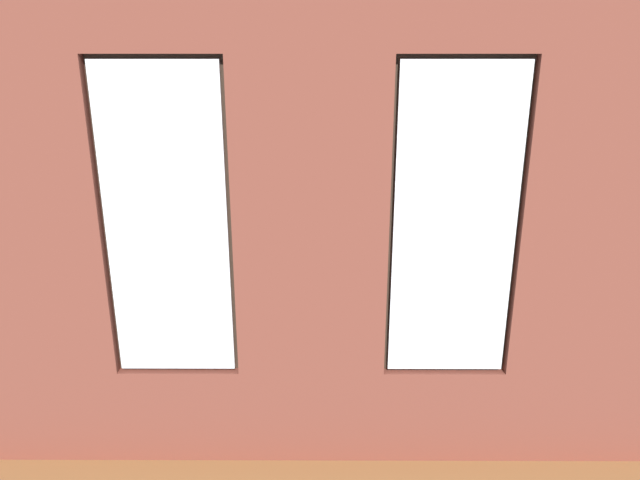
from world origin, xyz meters
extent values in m
cube|color=brown|center=(0.00, 0.00, -0.05)|extent=(6.63, 5.41, 0.10)
cube|color=brown|center=(-2.20, 2.33, 1.76)|extent=(1.63, 0.16, 3.52)
cube|color=brown|center=(0.00, 2.33, 1.76)|extent=(1.04, 0.16, 3.52)
cube|color=brown|center=(-0.95, 2.33, 0.37)|extent=(0.87, 0.16, 0.74)
cube|color=brown|center=(-0.95, 2.33, 3.22)|extent=(0.87, 0.16, 0.61)
cube|color=white|center=(-0.95, 2.37, 1.83)|extent=(0.81, 0.03, 2.12)
cube|color=#38281E|center=(-0.95, 2.31, 1.83)|extent=(0.87, 0.04, 2.18)
cube|color=brown|center=(0.95, 2.33, 0.37)|extent=(0.87, 0.16, 0.74)
cube|color=brown|center=(0.95, 2.33, 3.22)|extent=(0.87, 0.16, 0.61)
cube|color=white|center=(0.95, 2.37, 1.83)|extent=(0.81, 0.03, 2.12)
cube|color=#38281E|center=(0.95, 2.31, 1.83)|extent=(0.87, 0.04, 2.18)
cube|color=tan|center=(0.00, 2.23, 0.71)|extent=(2.98, 0.24, 0.06)
cube|color=black|center=(0.00, 2.24, 2.00)|extent=(0.43, 0.03, 0.62)
cube|color=#389360|center=(0.00, 2.22, 2.00)|extent=(0.37, 0.01, 0.56)
cube|color=silver|center=(2.97, 0.20, 1.76)|extent=(0.10, 4.41, 3.52)
cube|color=black|center=(0.23, 1.63, 0.21)|extent=(2.06, 0.85, 0.42)
cube|color=black|center=(0.23, 1.95, 0.61)|extent=(2.06, 0.24, 0.38)
cube|color=black|center=(-0.69, 1.63, 0.52)|extent=(0.22, 0.85, 0.24)
cube|color=black|center=(1.15, 1.63, 0.52)|extent=(0.22, 0.85, 0.24)
cube|color=#232326|center=(-0.18, 1.59, 0.48)|extent=(0.75, 0.65, 0.12)
cube|color=#232326|center=(0.63, 1.59, 0.48)|extent=(0.75, 0.65, 0.12)
cube|color=black|center=(-2.27, 0.62, 0.21)|extent=(0.96, 2.14, 0.42)
cube|color=black|center=(-2.59, 0.64, 0.61)|extent=(0.35, 2.11, 0.38)
cube|color=black|center=(-2.32, -0.32, 0.52)|extent=(0.86, 0.27, 0.24)
cube|color=black|center=(-2.22, 1.56, 0.52)|extent=(0.86, 0.27, 0.24)
cube|color=#232326|center=(-2.26, 0.07, 0.48)|extent=(0.67, 0.54, 0.12)
cube|color=#232326|center=(-2.23, 0.62, 0.48)|extent=(0.67, 0.54, 0.12)
cube|color=#232326|center=(-2.20, 1.17, 0.48)|extent=(0.67, 0.54, 0.12)
cube|color=#A87547|center=(-0.19, 0.07, 0.39)|extent=(1.58, 0.86, 0.04)
cube|color=#A87547|center=(-0.92, -0.31, 0.19)|extent=(0.07, 0.07, 0.37)
cube|color=#A87547|center=(0.54, -0.31, 0.19)|extent=(0.07, 0.07, 0.37)
cube|color=#A87547|center=(-0.92, 0.44, 0.19)|extent=(0.07, 0.07, 0.37)
cube|color=#A87547|center=(0.54, 0.44, 0.19)|extent=(0.07, 0.07, 0.37)
cylinder|color=#B23D38|center=(-0.31, 0.20, 0.46)|extent=(0.09, 0.09, 0.10)
cylinder|color=#B7333D|center=(-0.19, 0.07, 0.46)|extent=(0.08, 0.08, 0.10)
cylinder|color=#9E5638|center=(0.01, -0.04, 0.46)|extent=(0.14, 0.14, 0.10)
sphere|color=#286B2D|center=(0.01, -0.04, 0.59)|extent=(0.17, 0.17, 0.17)
cube|color=#59595B|center=(-0.62, -0.09, 0.42)|extent=(0.12, 0.17, 0.02)
cube|color=black|center=(2.67, -0.36, 0.29)|extent=(1.02, 0.42, 0.58)
cube|color=black|center=(2.67, -0.36, 0.60)|extent=(0.46, 0.20, 0.05)
cube|color=black|center=(2.67, -0.36, 0.66)|extent=(0.06, 0.04, 0.06)
cube|color=black|center=(2.67, -0.36, 0.98)|extent=(1.04, 0.04, 0.59)
cube|color=black|center=(2.67, -0.38, 0.98)|extent=(0.99, 0.01, 0.54)
cylinder|color=olive|center=(0.36, -1.54, 0.14)|extent=(0.48, 0.48, 0.28)
ellipsoid|color=white|center=(0.36, -1.54, 0.47)|extent=(1.07, 1.07, 0.43)
ellipsoid|color=navy|center=(0.44, -1.54, 0.58)|extent=(0.44, 0.44, 0.18)
cylinder|color=#47423D|center=(-2.47, -1.71, 0.15)|extent=(0.31, 0.31, 0.30)
cylinder|color=brown|center=(-2.47, -1.71, 0.58)|extent=(0.06, 0.06, 0.57)
cone|color=#3D8E42|center=(-2.28, -1.69, 1.08)|extent=(0.52, 0.23, 0.55)
cone|color=#3D8E42|center=(-2.32, -1.54, 1.05)|extent=(0.50, 0.53, 0.50)
cone|color=#3D8E42|center=(-2.50, -1.51, 1.07)|extent=(0.27, 0.55, 0.53)
cone|color=#3D8E42|center=(-2.61, -1.62, 1.10)|extent=(0.50, 0.39, 0.57)
cone|color=#3D8E42|center=(-2.64, -1.81, 1.07)|extent=(0.54, 0.43, 0.53)
cone|color=#3D8E42|center=(-2.51, -1.86, 1.10)|extent=(0.30, 0.50, 0.57)
cone|color=#3D8E42|center=(-2.36, -1.88, 1.07)|extent=(0.44, 0.54, 0.53)
cylinder|color=beige|center=(2.21, 1.78, 0.16)|extent=(0.35, 0.35, 0.32)
cylinder|color=brown|center=(2.21, 1.78, 0.55)|extent=(0.06, 0.06, 0.46)
cone|color=#3D8E42|center=(2.37, 1.78, 0.98)|extent=(0.44, 0.16, 0.50)
cone|color=#3D8E42|center=(2.29, 1.92, 0.98)|extent=(0.34, 0.46, 0.50)
cone|color=#3D8E42|center=(2.13, 1.96, 0.94)|extent=(0.34, 0.52, 0.45)
cone|color=#3D8E42|center=(2.03, 1.87, 0.94)|extent=(0.51, 0.36, 0.44)
cone|color=#3D8E42|center=(2.07, 1.69, 0.98)|extent=(0.46, 0.36, 0.50)
cone|color=#3D8E42|center=(2.18, 1.59, 0.95)|extent=(0.22, 0.50, 0.46)
cone|color=#3D8E42|center=(2.33, 1.67, 0.99)|extent=(0.42, 0.41, 0.50)
cylinder|color=beige|center=(-0.63, -0.84, 0.07)|extent=(0.13, 0.13, 0.14)
cylinder|color=brown|center=(-0.63, -0.84, 0.18)|extent=(0.02, 0.02, 0.08)
ellipsoid|color=#337F38|center=(-0.63, -0.84, 0.32)|extent=(0.23, 0.23, 0.20)
cylinder|color=gray|center=(-1.92, -0.88, 0.07)|extent=(0.15, 0.15, 0.15)
cylinder|color=brown|center=(-1.92, -0.88, 0.23)|extent=(0.02, 0.02, 0.16)
ellipsoid|color=#286B2D|center=(-1.92, -0.88, 0.39)|extent=(0.23, 0.23, 0.17)
camera|label=1|loc=(-0.08, 5.99, 2.89)|focal=32.00mm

